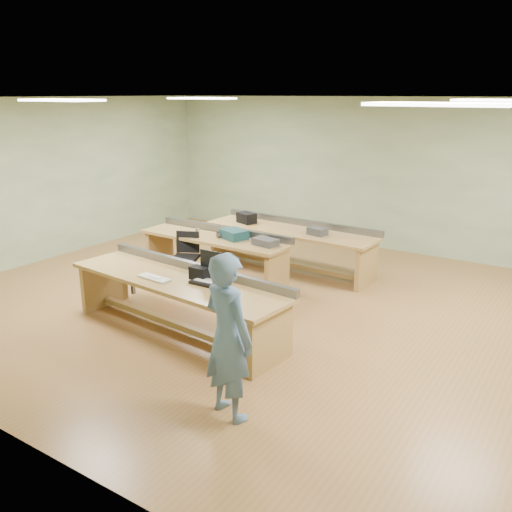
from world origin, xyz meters
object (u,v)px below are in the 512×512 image
(laptop_base, at_px, (205,282))
(parts_bin_teal, at_px, (234,234))
(workbench_mid, at_px, (215,247))
(task_chair, at_px, (186,265))
(workbench_back, at_px, (291,239))
(camera_bag, at_px, (200,273))
(person, at_px, (228,337))
(drinks_can, at_px, (197,232))
(workbench_front, at_px, (179,291))
(parts_bin_grey, at_px, (265,242))
(mug, at_px, (219,235))

(laptop_base, relative_size, parts_bin_teal, 0.79)
(workbench_mid, height_order, task_chair, workbench_mid)
(workbench_back, bearing_deg, workbench_mid, -123.43)
(workbench_back, height_order, camera_bag, camera_bag)
(person, xyz_separation_m, camera_bag, (-1.44, 1.35, -0.01))
(parts_bin_teal, bearing_deg, drinks_can, -164.81)
(workbench_front, distance_m, parts_bin_teal, 2.13)
(parts_bin_grey, bearing_deg, task_chair, -160.96)
(person, distance_m, task_chair, 4.02)
(workbench_front, xyz_separation_m, person, (1.70, -1.23, 0.27))
(person, relative_size, camera_bag, 6.83)
(parts_bin_teal, distance_m, parts_bin_grey, 0.66)
(workbench_mid, height_order, mug, workbench_mid)
(person, bearing_deg, workbench_mid, -34.72)
(parts_bin_grey, distance_m, mug, 0.90)
(laptop_base, xyz_separation_m, parts_bin_grey, (-0.32, 1.93, 0.03))
(person, bearing_deg, mug, -35.66)
(person, xyz_separation_m, drinks_can, (-2.89, 3.09, -0.03))
(task_chair, bearing_deg, drinks_can, 68.22)
(camera_bag, xyz_separation_m, drinks_can, (-1.46, 1.74, -0.02))
(workbench_front, distance_m, parts_bin_grey, 1.99)
(workbench_front, relative_size, mug, 29.68)
(workbench_mid, height_order, laptop_base, workbench_mid)
(laptop_base, bearing_deg, parts_bin_grey, 97.75)
(parts_bin_teal, relative_size, mug, 3.75)
(mug, bearing_deg, workbench_back, 59.06)
(parts_bin_teal, xyz_separation_m, mug, (-0.24, -0.09, -0.03))
(workbench_mid, distance_m, parts_bin_grey, 1.03)
(camera_bag, bearing_deg, person, -42.60)
(task_chair, xyz_separation_m, drinks_can, (-0.01, 0.33, 0.50))
(person, xyz_separation_m, task_chair, (-2.88, 2.76, -0.53))
(workbench_front, bearing_deg, camera_bag, 30.99)
(workbench_front, distance_m, task_chair, 1.95)
(workbench_back, xyz_separation_m, parts_bin_teal, (-0.46, -1.09, 0.26))
(laptop_base, height_order, parts_bin_teal, parts_bin_teal)
(parts_bin_grey, bearing_deg, workbench_front, -92.86)
(camera_bag, height_order, parts_bin_grey, camera_bag)
(parts_bin_teal, distance_m, drinks_can, 0.66)
(camera_bag, height_order, mug, camera_bag)
(camera_bag, height_order, parts_bin_teal, camera_bag)
(parts_bin_grey, bearing_deg, person, -63.43)
(workbench_mid, height_order, person, person)
(workbench_back, distance_m, parts_bin_teal, 1.22)
(workbench_mid, relative_size, parts_bin_grey, 7.01)
(workbench_front, bearing_deg, drinks_can, 127.75)
(workbench_front, xyz_separation_m, drinks_can, (-1.19, 1.87, 0.24))
(camera_bag, distance_m, task_chair, 2.08)
(laptop_base, bearing_deg, workbench_mid, 122.75)
(workbench_back, relative_size, drinks_can, 27.27)
(workbench_back, relative_size, person, 1.90)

